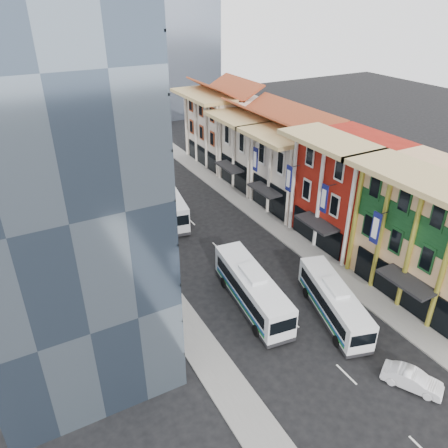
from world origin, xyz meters
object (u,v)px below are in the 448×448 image
shophouse_tan (443,238)px  bus_left_far (167,202)px  sedan_right (412,380)px  bus_right (334,301)px  office_tower (34,151)px  bus_left_near (252,289)px

shophouse_tan → bus_left_far: size_ratio=1.13×
sedan_right → shophouse_tan: bearing=3.7°
sedan_right → bus_right: bearing=59.4°
office_tower → sedan_right: office_tower is taller
sedan_right → bus_left_far: bearing=69.0°
bus_left_near → bus_left_far: 20.35m
office_tower → bus_left_far: office_tower is taller
bus_left_near → bus_left_far: (0.00, 20.35, 0.11)m
office_tower → bus_left_far: (15.00, 12.81, -13.02)m
bus_right → office_tower: bearing=165.1°
bus_right → bus_left_far: bearing=118.4°
shophouse_tan → bus_left_far: 31.48m
office_tower → bus_left_near: bearing=-26.7°
shophouse_tan → bus_right: size_ratio=1.33×
office_tower → bus_left_far: size_ratio=2.43×
bus_left_far → office_tower: bearing=-130.0°
bus_left_near → bus_right: bus_left_near is taller
bus_left_far → shophouse_tan: bearing=-49.7°
office_tower → bus_left_far: 23.64m
shophouse_tan → sedan_right: (-10.65, -7.11, -5.30)m
shophouse_tan → sedan_right: size_ratio=3.29×
shophouse_tan → bus_right: 11.52m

